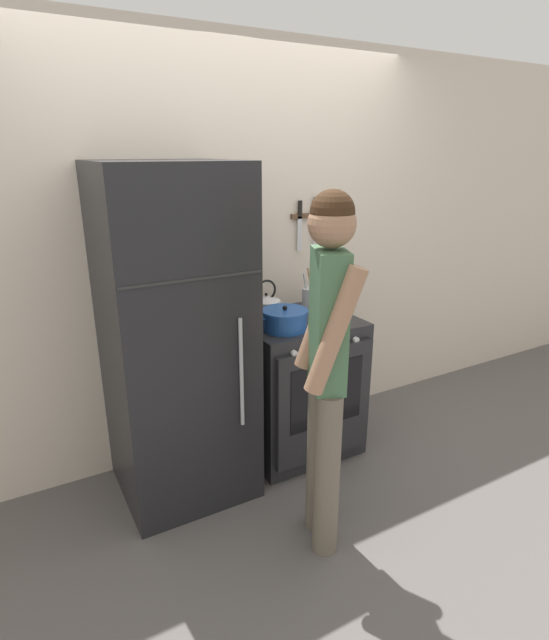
{
  "coord_description": "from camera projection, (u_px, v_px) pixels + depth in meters",
  "views": [
    {
      "loc": [
        -1.26,
        -2.81,
        1.89
      ],
      "look_at": [
        0.06,
        -0.46,
        0.98
      ],
      "focal_mm": 28.0,
      "sensor_mm": 36.0,
      "label": 1
    }
  ],
  "objects": [
    {
      "name": "refrigerator",
      "position": [
        176.0,
        339.0,
        2.71
      ],
      "size": [
        0.71,
        0.71,
        1.85
      ],
      "color": "black",
      "rests_on": "ground_plane"
    },
    {
      "name": "ground_plane",
      "position": [
        236.0,
        434.0,
        3.52
      ],
      "size": [
        14.0,
        14.0,
        0.0
      ],
      "primitive_type": "plane",
      "color": "#5B5654"
    },
    {
      "name": "dutch_oven_pot",
      "position": [
        285.0,
        320.0,
        2.91
      ],
      "size": [
        0.32,
        0.27,
        0.15
      ],
      "color": "#1E4C9E",
      "rests_on": "stove_range"
    },
    {
      "name": "stove_range",
      "position": [
        298.0,
        385.0,
        3.23
      ],
      "size": [
        0.72,
        0.66,
        0.9
      ],
      "color": "#232326",
      "rests_on": "ground_plane"
    },
    {
      "name": "wall_back",
      "position": [
        229.0,
        255.0,
        3.13
      ],
      "size": [
        10.0,
        0.06,
        2.55
      ],
      "color": "beige",
      "rests_on": "ground_plane"
    },
    {
      "name": "utensil_jar",
      "position": [
        310.0,
        298.0,
        3.28
      ],
      "size": [
        0.11,
        0.11,
        0.29
      ],
      "color": "#B7BABF",
      "rests_on": "stove_range"
    },
    {
      "name": "tea_kettle",
      "position": [
        267.0,
        306.0,
        3.12
      ],
      "size": [
        0.22,
        0.18,
        0.25
      ],
      "color": "silver",
      "rests_on": "stove_range"
    },
    {
      "name": "wall_knife_strip",
      "position": [
        307.0,
        216.0,
        3.28
      ],
      "size": [
        0.24,
        0.03,
        0.34
      ],
      "color": "brown"
    },
    {
      "name": "person",
      "position": [
        327.0,
        358.0,
        2.27
      ],
      "size": [
        0.37,
        0.42,
        1.75
      ],
      "rotation": [
        0.0,
        0.0,
        1.18
      ],
      "color": "#6B6051",
      "rests_on": "ground_plane"
    }
  ]
}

